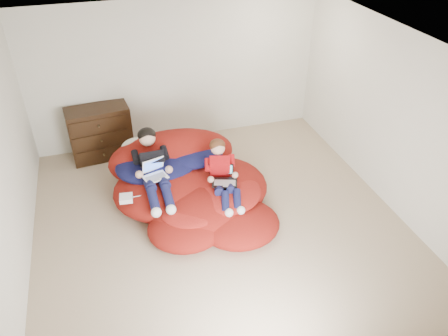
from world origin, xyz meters
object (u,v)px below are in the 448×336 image
(beanbag_pile, at_px, (190,185))
(laptop_white, at_px, (154,172))
(laptop_black, at_px, (223,177))
(older_boy, at_px, (153,164))
(dresser, at_px, (100,133))
(younger_boy, at_px, (222,171))

(beanbag_pile, xyz_separation_m, laptop_white, (-0.50, -0.03, 0.37))
(laptop_black, bearing_deg, older_boy, 154.45)
(dresser, distance_m, laptop_white, 1.82)
(dresser, bearing_deg, beanbag_pile, -55.18)
(older_boy, distance_m, laptop_black, 1.01)
(dresser, distance_m, older_boy, 1.70)
(younger_boy, distance_m, laptop_black, 0.07)
(older_boy, bearing_deg, younger_boy, -23.71)
(older_boy, height_order, younger_boy, older_boy)
(older_boy, bearing_deg, laptop_black, -25.55)
(beanbag_pile, height_order, older_boy, older_boy)
(beanbag_pile, bearing_deg, dresser, 124.82)
(younger_boy, xyz_separation_m, laptop_white, (-0.91, 0.26, 0.01))
(beanbag_pile, distance_m, laptop_white, 0.62)
(beanbag_pile, height_order, laptop_black, beanbag_pile)
(dresser, xyz_separation_m, laptop_black, (1.56, -1.99, 0.11))
(dresser, xyz_separation_m, laptop_white, (0.65, -1.69, 0.18))
(beanbag_pile, bearing_deg, older_boy, 168.14)
(laptop_black, bearing_deg, dresser, 128.23)
(dresser, xyz_separation_m, beanbag_pile, (1.15, -1.66, -0.18))
(beanbag_pile, bearing_deg, laptop_black, -38.70)
(older_boy, bearing_deg, beanbag_pile, -11.86)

